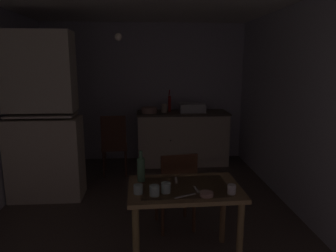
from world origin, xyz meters
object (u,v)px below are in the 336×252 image
Objects in this scene: chair_by_counter at (114,144)px; glass_bottle at (141,169)px; hutch_cabinet at (43,123)px; hand_pump at (170,102)px; mixing_bowl_counter at (149,110)px; teacup_cream at (138,189)px; dining_table at (184,199)px; chair_far_side at (176,187)px; serving_bowl_wide at (207,194)px; sink_basin at (192,108)px.

glass_bottle reaches higher than chair_by_counter.
hutch_cabinet is 2.22m from hand_pump.
hutch_cabinet is at bearing -141.56° from hand_pump.
glass_bottle is (-0.10, -2.60, -0.14)m from mixing_bowl_counter.
hand_pump is 5.12× the size of teacup_cream.
hand_pump reaches higher than dining_table.
hutch_cabinet is 2.26m from dining_table.
mixing_bowl_counter is at bearing 42.54° from chair_by_counter.
chair_far_side is 0.82m from teacup_cream.
glass_bottle is at bearing -99.74° from hand_pump.
hand_pump is at bearing 80.26° from glass_bottle.
chair_by_counter is at bearing 115.79° from chair_far_side.
hutch_cabinet is 2.49m from serving_bowl_wide.
dining_table is 13.06× the size of teacup_cream.
teacup_cream is (-0.48, -2.98, -0.34)m from hand_pump.
glass_bottle is (1.27, -1.32, -0.18)m from hutch_cabinet.
glass_bottle is at bearing -46.03° from hutch_cabinet.
hand_pump is 0.44× the size of chair_far_side.
sink_basin is 0.44× the size of dining_table.
serving_bowl_wide is (0.18, -0.76, 0.26)m from chair_far_side.
chair_far_side reaches higher than dining_table.
mixing_bowl_counter is 0.27× the size of dining_table.
mixing_bowl_counter reaches higher than chair_far_side.
sink_basin is 3.05m from serving_bowl_wide.
mixing_bowl_counter is (-0.75, -0.05, -0.03)m from sink_basin.
teacup_cream is (0.44, -2.37, 0.24)m from chair_by_counter.
hutch_cabinet is 1.95m from chair_far_side.
chair_far_side is at bearing -102.32° from sink_basin.
sink_basin reaches higher than chair_far_side.
chair_far_side is (0.26, -2.21, -0.49)m from mixing_bowl_counter.
dining_table is 3.49× the size of glass_bottle.
hand_pump is 1.37× the size of glass_bottle.
chair_far_side is (-0.10, -2.30, -0.61)m from hand_pump.
hand_pump is 2.75m from glass_bottle.
serving_bowl_wide is (1.81, -1.69, -0.28)m from hutch_cabinet.
teacup_cream is at bearing -99.23° from hand_pump.
chair_by_counter reaches higher than teacup_cream.
sink_basin is 0.40m from hand_pump.
sink_basin is 1.51m from chair_by_counter.
serving_bowl_wide is (0.43, -2.97, -0.24)m from mixing_bowl_counter.
glass_bottle is at bearing 156.72° from dining_table.
serving_bowl_wide is (0.99, -2.45, 0.22)m from chair_by_counter.
hutch_cabinet reaches higher than dining_table.
hand_pump is (1.74, 1.38, 0.08)m from hutch_cabinet.
mixing_bowl_counter is (-0.36, -0.10, -0.12)m from hand_pump.
sink_basin is 0.75m from mixing_bowl_counter.
glass_bottle is (-0.54, 0.37, 0.10)m from serving_bowl_wide.
sink_basin is 3.07m from teacup_cream.
mixing_bowl_counter reaches higher than teacup_cream.
teacup_cream is (-0.56, 0.09, 0.02)m from serving_bowl_wide.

